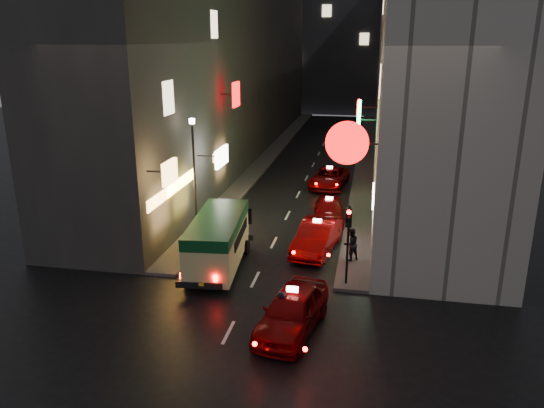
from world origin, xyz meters
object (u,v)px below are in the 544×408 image
Objects in this scene: minibus at (218,236)px; pedestrian_crossing at (283,309)px; traffic_light at (348,229)px; taxi_near at (292,308)px; lamp_post at (194,170)px.

minibus reaches higher than pedestrian_crossing.
pedestrian_crossing is 4.87m from traffic_light.
taxi_near is at bearing -48.76° from pedestrian_crossing.
lamp_post is at bearing 151.09° from traffic_light.
traffic_light is 9.42m from lamp_post.
taxi_near is at bearing -52.43° from lamp_post.
taxi_near is 4.59m from traffic_light.
traffic_light is at bearing -13.70° from pedestrian_crossing.
lamp_post is (-6.45, 8.39, 2.81)m from taxi_near.
taxi_near is at bearing -114.36° from traffic_light.
taxi_near is 3.35× the size of pedestrian_crossing.
minibus is 4.79m from lamp_post.
minibus is 1.71× the size of traffic_light.
taxi_near is 10.95m from lamp_post.
minibus is at bearing 131.24° from taxi_near.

